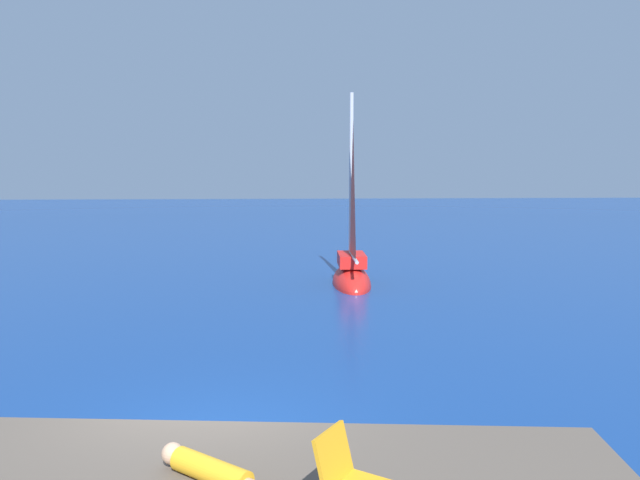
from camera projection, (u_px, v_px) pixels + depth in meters
ground_plane at (212, 447)px, 8.29m from camera, size 160.00×160.00×0.00m
boulder_seaward at (185, 467)px, 7.74m from camera, size 1.13×1.23×0.78m
sailboat_near at (352, 273)px, 20.36m from camera, size 1.46×3.93×7.22m
person_sunbather at (221, 475)px, 5.61m from camera, size 1.45×1.21×0.25m
beach_chair at (348, 475)px, 4.97m from camera, size 0.76×0.73×0.80m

